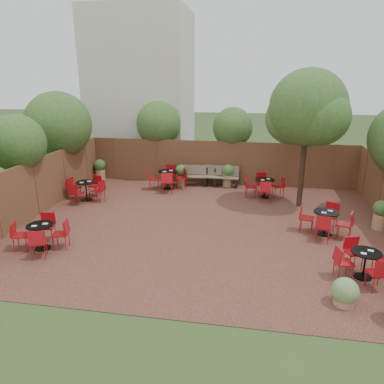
# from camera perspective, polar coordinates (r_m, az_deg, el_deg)

# --- Properties ---
(ground) EXTENTS (80.00, 80.00, 0.00)m
(ground) POSITION_cam_1_polar(r_m,az_deg,el_deg) (12.17, 1.89, -5.32)
(ground) COLOR #354F23
(ground) RESTS_ON ground
(courtyard_paving) EXTENTS (12.00, 10.00, 0.02)m
(courtyard_paving) POSITION_cam_1_polar(r_m,az_deg,el_deg) (12.17, 1.89, -5.27)
(courtyard_paving) COLOR #3A1F17
(courtyard_paving) RESTS_ON ground
(fence_back) EXTENTS (12.00, 0.08, 2.00)m
(fence_back) POSITION_cam_1_polar(r_m,az_deg,el_deg) (16.60, 4.35, 4.56)
(fence_back) COLOR brown
(fence_back) RESTS_ON ground
(fence_left) EXTENTS (0.08, 10.00, 2.00)m
(fence_left) POSITION_cam_1_polar(r_m,az_deg,el_deg) (13.93, -23.31, 0.56)
(fence_left) COLOR brown
(fence_left) RESTS_ON ground
(neighbour_building) EXTENTS (5.00, 4.00, 8.00)m
(neighbour_building) POSITION_cam_1_polar(r_m,az_deg,el_deg) (20.04, -7.92, 15.37)
(neighbour_building) COLOR beige
(neighbour_building) RESTS_ON ground
(overhang_foliage) EXTENTS (15.87, 10.31, 2.75)m
(overhang_foliage) POSITION_cam_1_polar(r_m,az_deg,el_deg) (14.35, -2.59, 9.43)
(overhang_foliage) COLOR #2E541B
(overhang_foliage) RESTS_ON ground
(courtyard_tree) EXTENTS (2.85, 2.76, 5.06)m
(courtyard_tree) POSITION_cam_1_polar(r_m,az_deg,el_deg) (13.79, 17.65, 11.89)
(courtyard_tree) COLOR black
(courtyard_tree) RESTS_ON courtyard_paving
(park_bench_left) EXTENTS (1.51, 0.63, 0.91)m
(park_bench_left) POSITION_cam_1_polar(r_m,az_deg,el_deg) (16.47, 1.27, 2.66)
(park_bench_left) COLOR brown
(park_bench_left) RESTS_ON courtyard_paving
(park_bench_right) EXTENTS (1.53, 0.55, 0.93)m
(park_bench_right) POSITION_cam_1_polar(r_m,az_deg,el_deg) (16.35, 4.70, 2.54)
(park_bench_right) COLOR brown
(park_bench_right) RESTS_ON courtyard_paving
(bistro_tables) EXTENTS (10.86, 8.00, 0.94)m
(bistro_tables) POSITION_cam_1_polar(r_m,az_deg,el_deg) (12.89, 0.72, -1.78)
(bistro_tables) COLOR black
(bistro_tables) RESTS_ON courtyard_paving
(planters) EXTENTS (11.84, 4.55, 1.01)m
(planters) POSITION_cam_1_polar(r_m,az_deg,el_deg) (15.47, 2.15, 1.91)
(planters) COLOR #9E754F
(planters) RESTS_ON courtyard_paving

